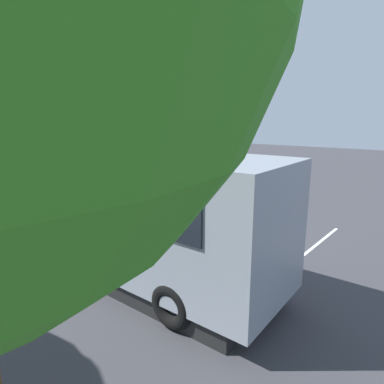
{
  "coord_description": "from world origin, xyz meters",
  "views": [
    {
      "loc": [
        -6.38,
        9.52,
        4.01
      ],
      "look_at": [
        1.71,
        -0.58,
        1.1
      ],
      "focal_mm": 30.25,
      "sensor_mm": 36.0,
      "label": 1
    }
  ],
  "objects": [
    {
      "name": "spectator_right",
      "position": [
        3.43,
        1.52,
        1.03
      ],
      "size": [
        0.57,
        0.39,
        1.74
      ],
      "color": "black",
      "rests_on": "ground_plane"
    },
    {
      "name": "tour_bus",
      "position": [
        1.4,
        4.32,
        1.65
      ],
      "size": [
        11.32,
        2.77,
        3.25
      ],
      "color": "#8C939E",
      "rests_on": "ground_plane"
    },
    {
      "name": "ground_plane",
      "position": [
        0.0,
        0.0,
        0.0
      ],
      "size": [
        80.0,
        80.0,
        0.0
      ],
      "primitive_type": "plane",
      "color": "#38383D"
    },
    {
      "name": "stunt_motorcycle",
      "position": [
        2.14,
        -3.44,
        1.01
      ],
      "size": [
        2.0,
        0.67,
        1.72
      ],
      "color": "black",
      "rests_on": "ground_plane"
    },
    {
      "name": "parked_motorcycle_silver",
      "position": [
        4.77,
        2.29,
        0.48
      ],
      "size": [
        2.05,
        0.58,
        0.99
      ],
      "color": "black",
      "rests_on": "ground_plane"
    },
    {
      "name": "bay_line_e",
      "position": [
        4.99,
        -0.42,
        0.0
      ],
      "size": [
        0.23,
        4.7,
        0.01
      ],
      "color": "white",
      "rests_on": "ground_plane"
    },
    {
      "name": "spectator_left",
      "position": [
        1.41,
        1.6,
        1.07
      ],
      "size": [
        0.57,
        0.32,
        1.78
      ],
      "color": "black",
      "rests_on": "ground_plane"
    },
    {
      "name": "bay_line_c",
      "position": [
        -0.56,
        -0.42,
        0.0
      ],
      "size": [
        0.2,
        3.54,
        0.01
      ],
      "color": "white",
      "rests_on": "ground_plane"
    },
    {
      "name": "spectator_far_left",
      "position": [
        0.25,
        1.64,
        1.09
      ],
      "size": [
        0.58,
        0.35,
        1.8
      ],
      "color": "#473823",
      "rests_on": "ground_plane"
    },
    {
      "name": "bay_line_b",
      "position": [
        -3.34,
        -0.42,
        0.0
      ],
      "size": [
        0.23,
        4.98,
        0.01
      ],
      "color": "white",
      "rests_on": "ground_plane"
    },
    {
      "name": "bay_line_d",
      "position": [
        2.21,
        -0.42,
        0.0
      ],
      "size": [
        0.2,
        3.73,
        0.01
      ],
      "color": "white",
      "rests_on": "ground_plane"
    },
    {
      "name": "spectator_centre",
      "position": [
        2.41,
        1.73,
        0.99
      ],
      "size": [
        0.58,
        0.37,
        1.67
      ],
      "color": "black",
      "rests_on": "ground_plane"
    },
    {
      "name": "traffic_cone",
      "position": [
        0.16,
        -3.27,
        0.3
      ],
      "size": [
        0.34,
        0.34,
        0.63
      ],
      "color": "orange",
      "rests_on": "ground_plane"
    }
  ]
}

